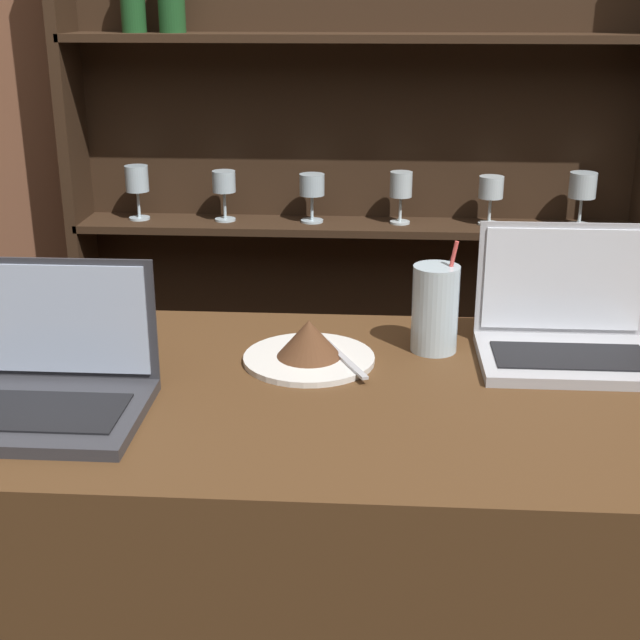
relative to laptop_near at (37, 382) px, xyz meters
name	(u,v)px	position (x,y,z in m)	size (l,w,h in m)	color
back_wall	(358,112)	(0.44, 1.27, 0.24)	(7.00, 0.06, 2.70)	brown
back_shelf	(353,244)	(0.43, 1.20, -0.11)	(1.53, 0.18, 1.93)	#332114
laptop_near	(37,382)	(0.00, 0.00, 0.00)	(0.33, 0.24, 0.21)	#333338
laptop_far	(567,330)	(0.82, 0.26, 0.01)	(0.30, 0.21, 0.22)	#ADADB2
cake_plate	(309,346)	(0.39, 0.21, -0.02)	(0.22, 0.22, 0.07)	silver
water_glass	(435,309)	(0.60, 0.27, 0.03)	(0.08, 0.08, 0.20)	silver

